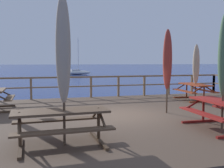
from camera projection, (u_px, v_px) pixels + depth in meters
ground_plane at (118, 138)px, 9.12m from camera, size 600.00×600.00×0.00m
wooden_deck at (118, 127)px, 9.08m from camera, size 14.93×9.56×0.83m
railing_waterside_far at (91, 83)px, 13.43m from camera, size 14.73×0.10×1.09m
picnic_table_mid_right at (61, 119)px, 5.70m from camera, size 2.09×1.47×0.78m
picnic_table_front_left at (221, 108)px, 7.10m from camera, size 1.47×2.05×0.78m
picnic_table_back_left at (195, 88)px, 12.56m from camera, size 1.52×2.04×0.78m
patio_umbrella_tall_back_left at (167, 60)px, 9.22m from camera, size 0.32×0.32×2.95m
patio_umbrella_tall_front at (63, 50)px, 5.57m from camera, size 0.32×0.32×3.24m
patio_umbrella_short_front at (224, 56)px, 6.95m from camera, size 0.32×0.32×3.10m
patio_umbrella_short_mid at (196, 65)px, 12.52m from camera, size 0.32×0.32×2.65m
sailboat_distant at (77, 72)px, 55.12m from camera, size 6.18×2.52×7.72m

